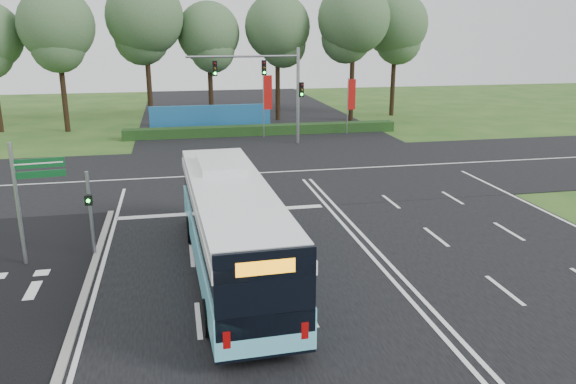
# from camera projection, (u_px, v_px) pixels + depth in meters

# --- Properties ---
(ground) EXTENTS (120.00, 120.00, 0.00)m
(ground) POSITION_uv_depth(u_px,v_px,m) (359.00, 244.00, 22.40)
(ground) COLOR #24501A
(ground) RESTS_ON ground
(road_main) EXTENTS (20.00, 120.00, 0.04)m
(road_main) POSITION_uv_depth(u_px,v_px,m) (359.00, 243.00, 22.39)
(road_main) COLOR black
(road_main) RESTS_ON ground
(road_cross) EXTENTS (120.00, 14.00, 0.05)m
(road_cross) POSITION_uv_depth(u_px,v_px,m) (296.00, 171.00, 33.68)
(road_cross) COLOR black
(road_cross) RESTS_ON ground
(bike_path) EXTENTS (5.00, 18.00, 0.06)m
(bike_path) POSITION_uv_depth(u_px,v_px,m) (1.00, 308.00, 17.18)
(bike_path) COLOR black
(bike_path) RESTS_ON ground
(kerb_strip) EXTENTS (0.25, 18.00, 0.12)m
(kerb_strip) POSITION_uv_depth(u_px,v_px,m) (83.00, 300.00, 17.63)
(kerb_strip) COLOR gray
(kerb_strip) RESTS_ON ground
(city_bus) EXTENTS (2.96, 12.31, 3.51)m
(city_bus) POSITION_uv_depth(u_px,v_px,m) (231.00, 226.00, 19.12)
(city_bus) COLOR #65D3EB
(city_bus) RESTS_ON ground
(pedestrian_signal) EXTENTS (0.26, 0.41, 3.29)m
(pedestrian_signal) POSITION_uv_depth(u_px,v_px,m) (90.00, 211.00, 20.68)
(pedestrian_signal) COLOR gray
(pedestrian_signal) RESTS_ON ground
(street_sign) EXTENTS (1.76, 0.28, 4.53)m
(street_sign) POSITION_uv_depth(u_px,v_px,m) (27.00, 190.00, 19.72)
(street_sign) COLOR gray
(street_sign) RESTS_ON ground
(banner_flag_mid) EXTENTS (0.73, 0.11, 4.94)m
(banner_flag_mid) POSITION_uv_depth(u_px,v_px,m) (267.00, 97.00, 43.66)
(banner_flag_mid) COLOR gray
(banner_flag_mid) RESTS_ON ground
(banner_flag_right) EXTENTS (0.67, 0.07, 4.53)m
(banner_flag_right) POSITION_uv_depth(u_px,v_px,m) (351.00, 98.00, 44.95)
(banner_flag_right) COLOR gray
(banner_flag_right) RESTS_ON ground
(traffic_light_gantry) EXTENTS (8.41, 0.28, 7.00)m
(traffic_light_gantry) POSITION_uv_depth(u_px,v_px,m) (274.00, 81.00, 40.43)
(traffic_light_gantry) COLOR gray
(traffic_light_gantry) RESTS_ON ground
(hedge) EXTENTS (22.00, 1.20, 0.80)m
(hedge) POSITION_uv_depth(u_px,v_px,m) (263.00, 130.00, 45.34)
(hedge) COLOR #163513
(hedge) RESTS_ON ground
(blue_hoarding) EXTENTS (10.00, 0.30, 2.20)m
(blue_hoarding) POSITION_uv_depth(u_px,v_px,m) (211.00, 118.00, 46.74)
(blue_hoarding) COLOR #1A5990
(blue_hoarding) RESTS_ON ground
(eucalyptus_row) EXTENTS (41.22, 9.36, 12.51)m
(eucalyptus_row) POSITION_uv_depth(u_px,v_px,m) (223.00, 25.00, 48.78)
(eucalyptus_row) COLOR black
(eucalyptus_row) RESTS_ON ground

